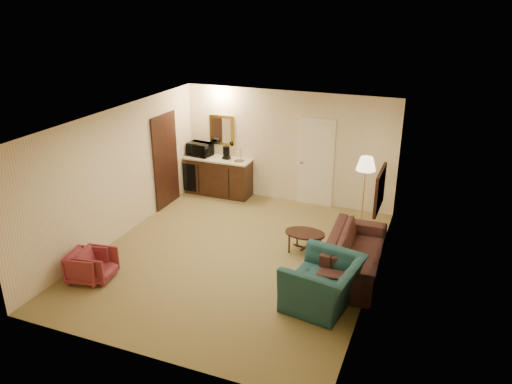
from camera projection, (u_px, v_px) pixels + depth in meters
ground at (236, 256)px, 9.37m from camera, size 6.00×6.00×0.00m
room_walls at (246, 157)px, 9.43m from camera, size 5.02×6.01×2.61m
wetbar_cabinet at (218, 176)px, 12.11m from camera, size 1.64×0.58×0.92m
sofa at (355, 247)px, 8.74m from camera, size 0.78×2.35×0.91m
teal_armchair at (324, 276)px, 7.73m from camera, size 0.95×1.30×1.04m
rose_chair_near at (87, 265)px, 8.48m from camera, size 0.63×0.66×0.58m
rose_chair_far at (96, 264)px, 8.53m from camera, size 0.61×0.64×0.58m
coffee_table at (305, 243)px, 9.40m from camera, size 0.86×0.67×0.44m
floor_lamp at (364, 192)px, 10.37m from camera, size 0.51×0.51×1.52m
waste_bin at (242, 193)px, 11.94m from camera, size 0.29×0.29×0.30m
microwave at (200, 148)px, 12.07m from camera, size 0.61×0.39×0.39m
coffee_maker at (226, 153)px, 11.83m from camera, size 0.17×0.17×0.31m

